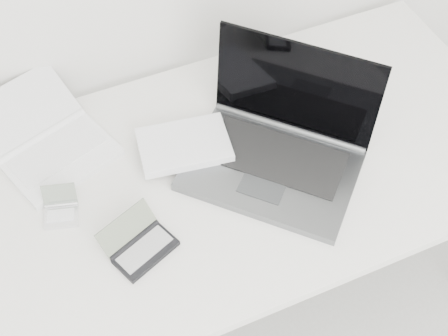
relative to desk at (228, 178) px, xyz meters
name	(u,v)px	position (x,y,z in m)	size (l,w,h in m)	color
desk	(228,178)	(0.00, 0.00, 0.00)	(1.60, 0.80, 0.73)	white
laptop_large	(262,146)	(0.09, -0.01, 0.09)	(0.59, 0.54, 0.29)	slate
netbook_open_white	(50,144)	(-0.41, 0.24, 0.07)	(0.37, 0.41, 0.10)	white
pda_silver	(61,210)	(-0.43, 0.03, 0.06)	(0.10, 0.11, 0.07)	white
palmtop_charcoal	(141,246)	(-0.29, -0.14, 0.06)	(0.18, 0.17, 0.07)	black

